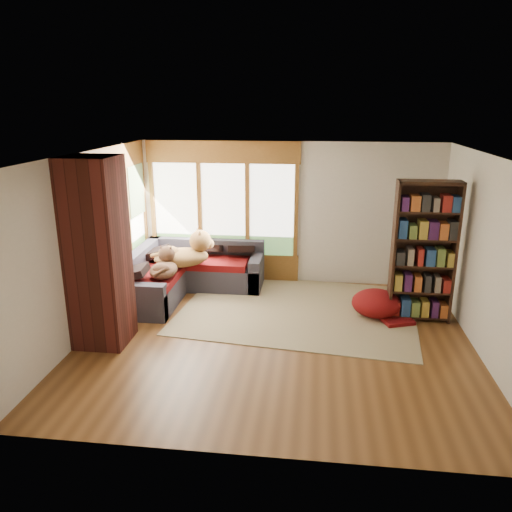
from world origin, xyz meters
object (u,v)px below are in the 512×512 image
(dog_tan, at_px, (186,251))
(sectional_sofa, at_px, (175,275))
(bookshelf, at_px, (423,252))
(pouf, at_px, (376,302))
(brick_chimney, at_px, (98,253))
(dog_brindle, at_px, (164,264))
(area_rug, at_px, (298,309))

(dog_tan, bearing_deg, sectional_sofa, 124.56)
(bookshelf, xyz_separation_m, pouf, (-0.63, 0.05, -0.86))
(brick_chimney, relative_size, pouf, 3.37)
(brick_chimney, xyz_separation_m, sectional_sofa, (0.45, 2.05, -1.00))
(sectional_sofa, bearing_deg, bookshelf, -7.65)
(sectional_sofa, bearing_deg, brick_chimney, -99.90)
(sectional_sofa, bearing_deg, dog_brindle, -84.19)
(dog_tan, bearing_deg, pouf, -32.88)
(area_rug, xyz_separation_m, pouf, (1.24, -0.07, 0.22))
(brick_chimney, xyz_separation_m, area_rug, (2.67, 1.44, -1.29))
(area_rug, bearing_deg, bookshelf, -3.67)
(bookshelf, relative_size, dog_brindle, 2.94)
(pouf, bearing_deg, dog_brindle, -179.42)
(brick_chimney, xyz_separation_m, pouf, (3.91, 1.37, -1.08))
(dog_tan, bearing_deg, dog_brindle, -135.50)
(dog_brindle, bearing_deg, sectional_sofa, -0.12)
(sectional_sofa, bearing_deg, area_rug, -12.81)
(dog_tan, relative_size, dog_brindle, 1.50)
(bookshelf, height_order, dog_brindle, bookshelf)
(dog_brindle, bearing_deg, dog_tan, -25.32)
(bookshelf, distance_m, dog_brindle, 4.07)
(bookshelf, bearing_deg, dog_brindle, 179.82)
(pouf, bearing_deg, dog_tan, 170.85)
(area_rug, bearing_deg, pouf, -3.38)
(brick_chimney, relative_size, sectional_sofa, 1.18)
(dog_tan, xyz_separation_m, dog_brindle, (-0.22, -0.55, -0.08))
(brick_chimney, xyz_separation_m, dog_tan, (0.71, 1.89, -0.49))
(sectional_sofa, distance_m, bookshelf, 4.23)
(bookshelf, bearing_deg, brick_chimney, -163.75)
(bookshelf, bearing_deg, area_rug, 176.33)
(sectional_sofa, distance_m, dog_tan, 0.59)
(sectional_sofa, height_order, pouf, sectional_sofa)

